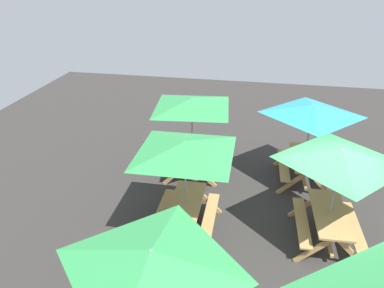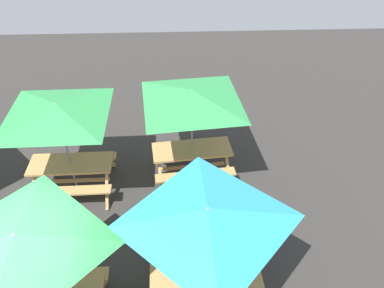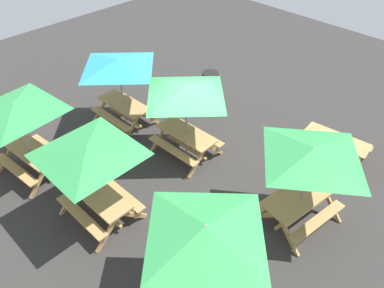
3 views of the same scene
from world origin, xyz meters
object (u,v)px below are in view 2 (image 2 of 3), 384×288
picnic_table_0 (207,223)px  picnic_table_1 (192,103)px  picnic_table_4 (20,249)px  picnic_table_5 (58,116)px

picnic_table_0 → picnic_table_1: size_ratio=0.83×
picnic_table_0 → picnic_table_4: size_ratio=1.00×
picnic_table_4 → picnic_table_1: bearing=53.4°
picnic_table_0 → picnic_table_5: same height
picnic_table_0 → picnic_table_5: bearing=132.4°
picnic_table_0 → picnic_table_4: bearing=-174.4°
picnic_table_1 → picnic_table_4: bearing=-130.6°
picnic_table_1 → picnic_table_5: 2.70m
picnic_table_0 → picnic_table_4: same height
picnic_table_0 → picnic_table_5: (-2.76, 2.81, 0.00)m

